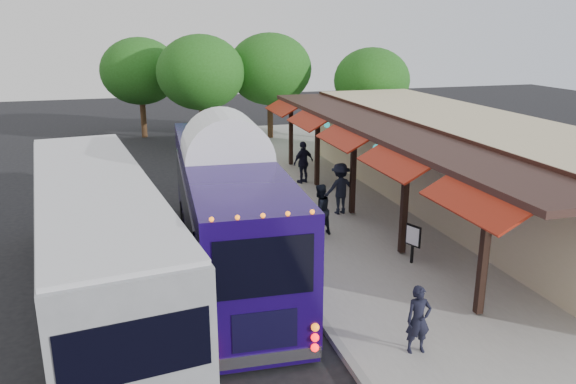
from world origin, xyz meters
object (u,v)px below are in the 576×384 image
object	(u,v)px
coach_bus	(227,203)
ped_d	(340,189)
ped_b	(319,210)
ped_c	(303,162)
sign_board	(413,238)
ped_a	(418,320)
city_bus	(98,235)

from	to	relation	value
coach_bus	ped_d	size ratio (longest dim) A/B	6.01
ped_b	ped_c	distance (m)	6.65
sign_board	ped_b	bearing A→B (deg)	100.56
ped_a	ped_c	bearing A→B (deg)	88.55
ped_c	city_bus	bearing A→B (deg)	23.50
ped_a	ped_c	xyz separation A→B (m)	(1.84, 13.78, 0.18)
coach_bus	ped_a	distance (m)	6.78
sign_board	ped_a	bearing A→B (deg)	-138.56
ped_b	ped_c	xyz separation A→B (m)	(1.52, 6.47, 0.06)
coach_bus	ped_b	world-z (taller)	coach_bus
ped_a	ped_b	distance (m)	7.31
ped_b	ped_c	bearing A→B (deg)	-124.78
ped_b	ped_d	world-z (taller)	ped_d
city_bus	ped_a	xyz separation A→B (m)	(6.60, -4.73, -0.91)
city_bus	ped_b	world-z (taller)	city_bus
ped_d	sign_board	size ratio (longest dim) A/B	1.62
sign_board	ped_d	bearing A→B (deg)	72.62
city_bus	ped_d	size ratio (longest dim) A/B	6.48
city_bus	sign_board	xyz separation A→B (m)	(8.80, -0.42, -0.87)
ped_c	sign_board	distance (m)	9.47
ped_d	city_bus	bearing A→B (deg)	24.51
city_bus	sign_board	size ratio (longest dim) A/B	10.52
city_bus	ped_d	distance (m)	9.61
ped_b	ped_d	xyz separation A→B (m)	(1.52, 1.97, 0.08)
coach_bus	sign_board	distance (m)	5.57
ped_b	ped_a	bearing A→B (deg)	65.83
ped_d	ped_a	bearing A→B (deg)	75.00
city_bus	ped_d	world-z (taller)	city_bus
sign_board	city_bus	bearing A→B (deg)	155.75
ped_d	ped_b	bearing A→B (deg)	48.67
coach_bus	sign_board	bearing A→B (deg)	-14.63
city_bus	sign_board	distance (m)	8.85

